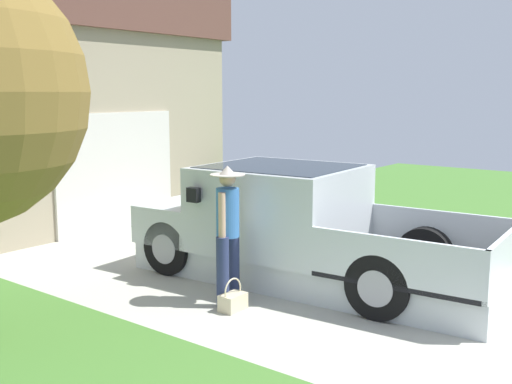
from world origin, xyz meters
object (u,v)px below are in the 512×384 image
object	(u,v)px
person_with_hat	(228,229)
wheeled_trash_bin	(245,188)
handbag	(233,301)
pickup_truck	(288,227)

from	to	relation	value
person_with_hat	wheeled_trash_bin	size ratio (longest dim) A/B	1.72
person_with_hat	handbag	size ratio (longest dim) A/B	4.29
handbag	wheeled_trash_bin	world-z (taller)	wheeled_trash_bin
pickup_truck	handbag	xyz separation A→B (m)	(-1.56, -0.26, -0.61)
person_with_hat	wheeled_trash_bin	world-z (taller)	person_with_hat
pickup_truck	person_with_hat	distance (m)	1.40
handbag	person_with_hat	bearing A→B (deg)	51.42
person_with_hat	wheeled_trash_bin	distance (m)	5.92
person_with_hat	pickup_truck	bearing A→B (deg)	-14.61
person_with_hat	handbag	world-z (taller)	person_with_hat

